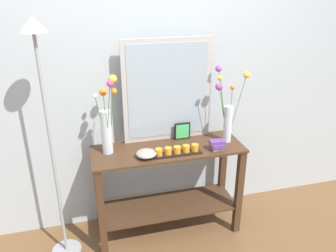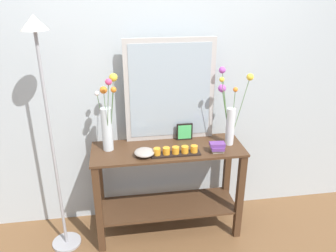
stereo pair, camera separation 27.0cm
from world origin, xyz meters
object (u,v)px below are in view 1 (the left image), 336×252
at_px(vase_right, 227,110).
at_px(decorative_bowl, 146,154).
at_px(mirror_leaning, 167,91).
at_px(candle_tray, 177,151).
at_px(console_table, 168,181).
at_px(picture_frame_small, 182,131).
at_px(book_stack, 217,145).
at_px(tall_vase_left, 107,123).
at_px(floor_lamp, 45,109).

relative_size(vase_right, decorative_bowl, 3.97).
xyz_separation_m(mirror_leaning, candle_tray, (-0.00, -0.31, -0.40)).
bearing_deg(console_table, picture_frame_small, 40.03).
bearing_deg(candle_tray, picture_frame_small, 64.78).
bearing_deg(decorative_bowl, book_stack, -1.42).
relative_size(tall_vase_left, book_stack, 5.02).
bearing_deg(floor_lamp, console_table, 3.67).
relative_size(tall_vase_left, vase_right, 0.99).
height_order(vase_right, candle_tray, vase_right).
bearing_deg(decorative_bowl, picture_frame_small, 33.81).
bearing_deg(vase_right, mirror_leaning, 160.01).
height_order(tall_vase_left, candle_tray, tall_vase_left).
xyz_separation_m(vase_right, book_stack, (-0.13, -0.14, -0.23)).
relative_size(tall_vase_left, candle_tray, 1.60).
distance_m(decorative_bowl, book_stack, 0.58).
distance_m(vase_right, floor_lamp, 1.42).
distance_m(console_table, book_stack, 0.53).
height_order(mirror_leaning, book_stack, mirror_leaning).
xyz_separation_m(console_table, mirror_leaning, (0.05, 0.19, 0.74)).
relative_size(picture_frame_small, book_stack, 1.19).
xyz_separation_m(tall_vase_left, candle_tray, (0.52, -0.17, -0.23)).
bearing_deg(candle_tray, vase_right, 16.06).
bearing_deg(candle_tray, console_table, 109.45).
bearing_deg(vase_right, book_stack, -134.04).
bearing_deg(picture_frame_small, candle_tray, -115.22).
bearing_deg(mirror_leaning, floor_lamp, -165.51).
height_order(mirror_leaning, decorative_bowl, mirror_leaning).
xyz_separation_m(vase_right, decorative_bowl, (-0.72, -0.12, -0.24)).
bearing_deg(vase_right, decorative_bowl, -170.27).
bearing_deg(decorative_bowl, vase_right, 9.73).
distance_m(book_stack, floor_lamp, 1.34).
xyz_separation_m(candle_tray, picture_frame_small, (0.12, 0.26, 0.05)).
height_order(vase_right, book_stack, vase_right).
xyz_separation_m(decorative_bowl, book_stack, (0.58, -0.01, 0.01)).
distance_m(console_table, picture_frame_small, 0.44).
relative_size(mirror_leaning, book_stack, 6.89).
height_order(tall_vase_left, floor_lamp, floor_lamp).
xyz_separation_m(console_table, candle_tray, (0.04, -0.12, 0.34)).
xyz_separation_m(vase_right, candle_tray, (-0.47, -0.14, -0.25)).
xyz_separation_m(vase_right, picture_frame_small, (-0.35, 0.12, -0.20)).
xyz_separation_m(mirror_leaning, decorative_bowl, (-0.25, -0.29, -0.40)).
height_order(tall_vase_left, book_stack, tall_vase_left).
distance_m(mirror_leaning, picture_frame_small, 0.38).
xyz_separation_m(candle_tray, decorative_bowl, (-0.25, 0.01, 0.00)).
relative_size(tall_vase_left, floor_lamp, 0.33).
bearing_deg(picture_frame_small, floor_lamp, -169.53).
distance_m(picture_frame_small, book_stack, 0.34).
relative_size(tall_vase_left, decorative_bowl, 3.93).
bearing_deg(tall_vase_left, book_stack, -11.29).
distance_m(console_table, mirror_leaning, 0.77).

